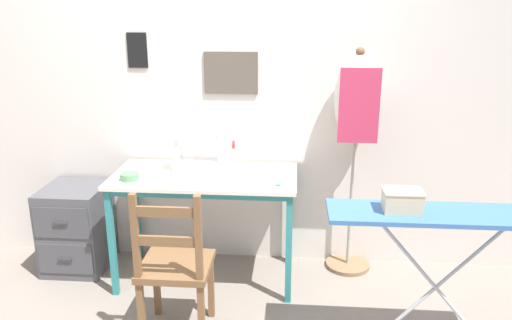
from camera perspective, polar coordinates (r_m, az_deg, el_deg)
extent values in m
plane|color=gray|center=(3.43, -6.43, -15.69)|extent=(14.00, 14.00, 0.00)
cube|color=silver|center=(3.60, -5.11, 7.79)|extent=(10.00, 0.05, 2.55)
cube|color=brown|center=(3.52, -2.88, 9.90)|extent=(0.38, 0.02, 0.29)
cube|color=black|center=(3.65, -13.42, 12.10)|extent=(0.14, 0.01, 0.24)
cube|color=silver|center=(3.37, -5.90, -1.87)|extent=(1.23, 0.61, 0.02)
cube|color=teal|center=(3.14, -6.74, -3.99)|extent=(1.15, 0.03, 0.04)
cube|color=teal|center=(3.43, -16.14, -9.13)|extent=(0.04, 0.04, 0.75)
cube|color=teal|center=(3.23, 3.76, -10.20)|extent=(0.04, 0.04, 0.75)
cube|color=teal|center=(3.88, -13.47, -5.75)|extent=(0.04, 0.04, 0.75)
cube|color=teal|center=(3.70, 3.89, -6.45)|extent=(0.04, 0.04, 0.75)
cube|color=white|center=(3.42, -5.95, -0.62)|extent=(0.39, 0.18, 0.08)
cube|color=white|center=(3.36, -3.47, 1.78)|extent=(0.09, 0.15, 0.22)
cube|color=white|center=(3.37, -6.44, 3.09)|extent=(0.35, 0.13, 0.07)
cube|color=white|center=(3.43, -8.96, 1.31)|extent=(0.04, 0.10, 0.15)
cylinder|color=#B22D2D|center=(3.35, -2.57, 1.76)|extent=(0.02, 0.06, 0.06)
cylinder|color=#99999E|center=(3.33, -3.50, 3.83)|extent=(0.01, 0.01, 0.02)
cylinder|color=#56895B|center=(3.34, -14.26, -1.84)|extent=(0.12, 0.12, 0.05)
cylinder|color=#2F4B32|center=(3.34, -14.28, -1.52)|extent=(0.10, 0.10, 0.01)
cube|color=silver|center=(3.20, 3.20, -2.57)|extent=(0.06, 0.10, 0.00)
cube|color=silver|center=(3.19, 3.40, -2.63)|extent=(0.08, 0.08, 0.00)
torus|color=#2870B7|center=(3.14, 2.56, -2.92)|extent=(0.03, 0.03, 0.01)
torus|color=#2870B7|center=(3.14, 2.50, -2.90)|extent=(0.03, 0.03, 0.01)
cylinder|color=silver|center=(3.42, -1.88, -0.97)|extent=(0.03, 0.03, 0.03)
cylinder|color=beige|center=(3.41, -1.88, -0.72)|extent=(0.04, 0.04, 0.00)
cylinder|color=beige|center=(3.42, -1.88, -1.22)|extent=(0.04, 0.04, 0.00)
cube|color=brown|center=(2.96, -9.13, -11.88)|extent=(0.40, 0.38, 0.04)
cube|color=brown|center=(3.25, -11.28, -13.78)|extent=(0.04, 0.04, 0.41)
cube|color=brown|center=(3.18, -5.17, -14.23)|extent=(0.04, 0.04, 0.41)
cube|color=brown|center=(2.99, -12.96, -16.86)|extent=(0.04, 0.04, 0.41)
cube|color=brown|center=(2.91, -6.25, -17.48)|extent=(0.04, 0.04, 0.41)
cube|color=brown|center=(2.75, -13.64, -8.44)|extent=(0.04, 0.04, 0.48)
cube|color=brown|center=(2.67, -6.59, -8.87)|extent=(0.04, 0.04, 0.48)
cube|color=brown|center=(2.65, -10.33, -5.86)|extent=(0.34, 0.02, 0.06)
cube|color=brown|center=(2.72, -10.14, -9.13)|extent=(0.34, 0.02, 0.06)
cube|color=#4C4C51|center=(3.90, -19.76, -7.24)|extent=(0.42, 0.45, 0.62)
cube|color=#46464B|center=(3.66, -21.42, -6.74)|extent=(0.39, 0.01, 0.22)
cube|color=#333338|center=(3.65, -21.49, -6.80)|extent=(0.10, 0.01, 0.02)
cube|color=#46464B|center=(3.77, -20.97, -10.54)|extent=(0.39, 0.01, 0.22)
cube|color=#333338|center=(3.77, -21.03, -10.61)|extent=(0.10, 0.01, 0.02)
cylinder|color=#846647|center=(3.86, 10.41, -11.65)|extent=(0.32, 0.32, 0.03)
cylinder|color=#ADA89E|center=(3.64, 10.85, -4.32)|extent=(0.03, 0.03, 1.03)
ellipsoid|color=beige|center=(3.44, 11.52, 6.90)|extent=(0.31, 0.22, 0.59)
sphere|color=brown|center=(3.40, 11.83, 12.04)|extent=(0.06, 0.06, 0.06)
cube|color=#C63356|center=(3.33, 11.72, 6.05)|extent=(0.26, 0.01, 0.50)
cube|color=#3D6BAD|center=(2.74, 20.73, -5.84)|extent=(1.19, 0.30, 0.02)
cylinder|color=#B7B7BC|center=(2.92, 19.84, -13.55)|extent=(0.73, 0.02, 0.84)
cylinder|color=#B7B7BC|center=(2.92, 19.84, -13.55)|extent=(0.73, 0.02, 0.84)
cube|color=beige|center=(2.66, 16.38, -4.55)|extent=(0.19, 0.14, 0.10)
cube|color=beige|center=(2.64, 16.48, -3.41)|extent=(0.20, 0.14, 0.01)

